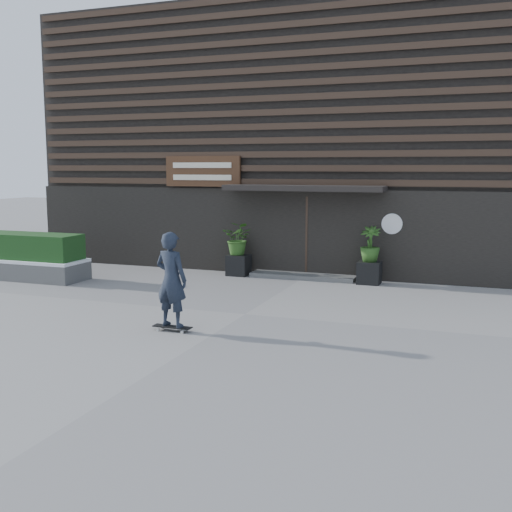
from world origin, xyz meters
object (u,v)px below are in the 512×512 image
at_px(planter_pot_right, 369,273).
at_px(raised_bed, 27,270).
at_px(planter_pot_left, 239,265).
at_px(skateboarder, 171,280).

relative_size(planter_pot_right, raised_bed, 0.17).
xyz_separation_m(planter_pot_left, skateboarder, (1.07, -6.15, 0.70)).
distance_m(planter_pot_left, skateboarder, 6.28).
height_order(planter_pot_right, skateboarder, skateboarder).
height_order(planter_pot_left, raised_bed, planter_pot_left).
bearing_deg(skateboarder, planter_pot_right, 66.07).
bearing_deg(planter_pot_left, skateboarder, -80.11).
bearing_deg(planter_pot_left, raised_bed, -155.00).
relative_size(planter_pot_left, raised_bed, 0.17).
relative_size(planter_pot_left, planter_pot_right, 1.00).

